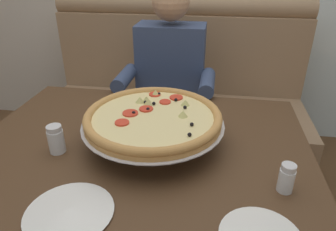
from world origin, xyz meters
TOP-DOWN VIEW (x-y plane):
  - booth_bench at (0.00, 0.96)m, footprint 1.77×0.78m
  - dining_table at (0.00, 0.00)m, footprint 1.30×0.98m
  - diner_main at (0.00, 0.69)m, footprint 0.54×0.64m
  - pizza at (0.05, 0.01)m, footprint 0.54×0.54m
  - shaker_parmesan at (0.51, -0.20)m, footprint 0.05×0.05m
  - shaker_oregano at (-0.29, -0.11)m, footprint 0.06×0.06m
  - plate_far_side at (-0.11, -0.39)m, footprint 0.25×0.25m

SIDE VIEW (x-z plane):
  - booth_bench at x=0.00m, z-range -0.17..0.96m
  - dining_table at x=0.00m, z-range 0.28..1.00m
  - diner_main at x=0.00m, z-range 0.07..1.35m
  - plate_far_side at x=-0.11m, z-range 0.72..0.74m
  - shaker_parmesan at x=0.51m, z-range 0.71..0.81m
  - shaker_oregano at x=-0.29m, z-range 0.71..0.82m
  - pizza at x=0.05m, z-range 0.76..0.90m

